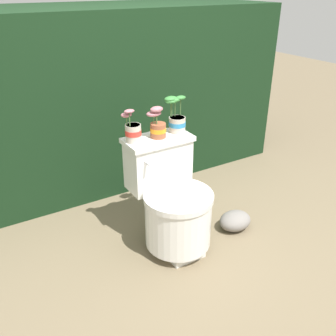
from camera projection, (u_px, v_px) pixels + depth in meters
The scene contains 7 objects.
ground_plane at pixel (185, 242), 2.53m from camera, with size 12.00×12.00×0.00m, color #75664C.
hedge_backdrop at pixel (102, 94), 3.23m from camera, with size 2.97×1.06×1.41m.
toilet at pixel (172, 202), 2.38m from camera, with size 0.44×0.58×0.70m.
potted_plant_left at pixel (133, 131), 2.25m from camera, with size 0.12×0.10×0.21m.
potted_plant_midleft at pixel (157, 126), 2.31m from camera, with size 0.12×0.10×0.20m.
potted_plant_middle at pixel (176, 117), 2.39m from camera, with size 0.14×0.12×0.23m.
garden_stone at pixel (235, 221), 2.64m from camera, with size 0.24×0.19×0.13m.
Camera 1 is at (-1.14, -1.68, 1.59)m, focal length 40.00 mm.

